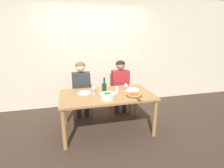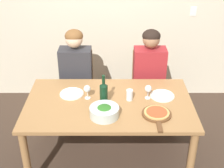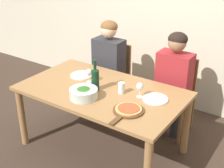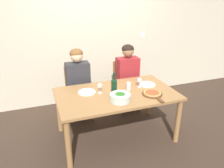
{
  "view_description": "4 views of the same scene",
  "coord_description": "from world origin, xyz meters",
  "px_view_note": "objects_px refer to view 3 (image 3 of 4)",
  "views": [
    {
      "loc": [
        -0.65,
        -2.98,
        1.77
      ],
      "look_at": [
        0.11,
        0.04,
        0.9
      ],
      "focal_mm": 28.0,
      "sensor_mm": 36.0,
      "label": 1
    },
    {
      "loc": [
        0.03,
        -2.65,
        2.42
      ],
      "look_at": [
        0.02,
        0.06,
        0.9
      ],
      "focal_mm": 50.0,
      "sensor_mm": 36.0,
      "label": 2
    },
    {
      "loc": [
        1.68,
        -2.3,
        2.15
      ],
      "look_at": [
        0.08,
        0.07,
        0.78
      ],
      "focal_mm": 50.0,
      "sensor_mm": 36.0,
      "label": 3
    },
    {
      "loc": [
        -1.01,
        -2.62,
        2.03
      ],
      "look_at": [
        -0.05,
        0.03,
        0.86
      ],
      "focal_mm": 35.0,
      "sensor_mm": 36.0,
      "label": 4
    }
  ],
  "objects_px": {
    "wine_glass_left": "(89,73)",
    "wine_glass_right": "(140,87)",
    "person_woman": "(108,59)",
    "person_man": "(174,76)",
    "dinner_plate_left": "(81,75)",
    "pizza_on_board": "(128,110)",
    "chair_right": "(176,92)",
    "wine_bottle": "(95,78)",
    "chair_left": "(113,75)",
    "dinner_plate_right": "(155,99)",
    "broccoli_bowl": "(84,93)",
    "water_tumbler": "(121,88)"
  },
  "relations": [
    {
      "from": "dinner_plate_right",
      "to": "person_woman",
      "type": "bearing_deg",
      "value": 148.58
    },
    {
      "from": "person_woman",
      "to": "wine_glass_right",
      "type": "bearing_deg",
      "value": -37.7
    },
    {
      "from": "pizza_on_board",
      "to": "chair_left",
      "type": "bearing_deg",
      "value": 129.71
    },
    {
      "from": "person_man",
      "to": "wine_glass_left",
      "type": "distance_m",
      "value": 0.94
    },
    {
      "from": "chair_right",
      "to": "wine_glass_right",
      "type": "distance_m",
      "value": 0.81
    },
    {
      "from": "dinner_plate_left",
      "to": "pizza_on_board",
      "type": "height_order",
      "value": "pizza_on_board"
    },
    {
      "from": "person_woman",
      "to": "person_man",
      "type": "xyz_separation_m",
      "value": [
        0.89,
        0.0,
        0.0
      ]
    },
    {
      "from": "wine_glass_left",
      "to": "wine_glass_right",
      "type": "xyz_separation_m",
      "value": [
        0.62,
        0.0,
        0.0
      ]
    },
    {
      "from": "wine_glass_left",
      "to": "chair_right",
      "type": "bearing_deg",
      "value": 46.14
    },
    {
      "from": "wine_glass_right",
      "to": "water_tumbler",
      "type": "distance_m",
      "value": 0.2
    },
    {
      "from": "person_woman",
      "to": "wine_glass_right",
      "type": "relative_size",
      "value": 8.16
    },
    {
      "from": "wine_bottle",
      "to": "dinner_plate_right",
      "type": "bearing_deg",
      "value": 14.14
    },
    {
      "from": "pizza_on_board",
      "to": "chair_right",
      "type": "bearing_deg",
      "value": 88.44
    },
    {
      "from": "chair_right",
      "to": "wine_glass_left",
      "type": "relative_size",
      "value": 5.93
    },
    {
      "from": "wine_glass_left",
      "to": "dinner_plate_right",
      "type": "bearing_deg",
      "value": 2.71
    },
    {
      "from": "pizza_on_board",
      "to": "person_man",
      "type": "bearing_deg",
      "value": 88.25
    },
    {
      "from": "chair_left",
      "to": "dinner_plate_left",
      "type": "height_order",
      "value": "chair_left"
    },
    {
      "from": "chair_left",
      "to": "chair_right",
      "type": "distance_m",
      "value": 0.89
    },
    {
      "from": "chair_left",
      "to": "dinner_plate_left",
      "type": "distance_m",
      "value": 0.7
    },
    {
      "from": "dinner_plate_left",
      "to": "chair_right",
      "type": "bearing_deg",
      "value": 36.78
    },
    {
      "from": "wine_glass_left",
      "to": "person_woman",
      "type": "bearing_deg",
      "value": 106.49
    },
    {
      "from": "chair_right",
      "to": "wine_glass_right",
      "type": "relative_size",
      "value": 5.93
    },
    {
      "from": "chair_left",
      "to": "dinner_plate_left",
      "type": "xyz_separation_m",
      "value": [
        0.01,
        -0.65,
        0.24
      ]
    },
    {
      "from": "chair_right",
      "to": "broccoli_bowl",
      "type": "xyz_separation_m",
      "value": [
        -0.52,
        -1.05,
        0.28
      ]
    },
    {
      "from": "chair_right",
      "to": "person_man",
      "type": "bearing_deg",
      "value": -90.0
    },
    {
      "from": "chair_right",
      "to": "person_woman",
      "type": "bearing_deg",
      "value": -173.05
    },
    {
      "from": "wine_bottle",
      "to": "wine_glass_right",
      "type": "distance_m",
      "value": 0.46
    },
    {
      "from": "chair_left",
      "to": "dinner_plate_right",
      "type": "relative_size",
      "value": 3.56
    },
    {
      "from": "broccoli_bowl",
      "to": "wine_glass_left",
      "type": "xyz_separation_m",
      "value": [
        -0.18,
        0.32,
        0.05
      ]
    },
    {
      "from": "wine_bottle",
      "to": "dinner_plate_left",
      "type": "xyz_separation_m",
      "value": [
        -0.34,
        0.19,
        -0.12
      ]
    },
    {
      "from": "chair_right",
      "to": "wine_glass_right",
      "type": "xyz_separation_m",
      "value": [
        -0.08,
        -0.73,
        0.34
      ]
    },
    {
      "from": "broccoli_bowl",
      "to": "dinner_plate_left",
      "type": "height_order",
      "value": "broccoli_bowl"
    },
    {
      "from": "pizza_on_board",
      "to": "wine_glass_left",
      "type": "bearing_deg",
      "value": 155.8
    },
    {
      "from": "dinner_plate_left",
      "to": "dinner_plate_right",
      "type": "xyz_separation_m",
      "value": [
        0.94,
        -0.04,
        0.0
      ]
    },
    {
      "from": "dinner_plate_right",
      "to": "broccoli_bowl",
      "type": "bearing_deg",
      "value": -149.17
    },
    {
      "from": "dinner_plate_right",
      "to": "pizza_on_board",
      "type": "xyz_separation_m",
      "value": [
        -0.1,
        -0.34,
        0.01
      ]
    },
    {
      "from": "chair_right",
      "to": "wine_bottle",
      "type": "distance_m",
      "value": 1.06
    },
    {
      "from": "wine_glass_right",
      "to": "chair_right",
      "type": "bearing_deg",
      "value": 83.47
    },
    {
      "from": "wine_bottle",
      "to": "dinner_plate_left",
      "type": "relative_size",
      "value": 1.29
    },
    {
      "from": "dinner_plate_left",
      "to": "dinner_plate_right",
      "type": "height_order",
      "value": "same"
    },
    {
      "from": "chair_right",
      "to": "dinner_plate_right",
      "type": "height_order",
      "value": "chair_right"
    },
    {
      "from": "pizza_on_board",
      "to": "broccoli_bowl",
      "type": "bearing_deg",
      "value": -178.23
    },
    {
      "from": "water_tumbler",
      "to": "wine_glass_left",
      "type": "bearing_deg",
      "value": 176.03
    },
    {
      "from": "person_woman",
      "to": "chair_right",
      "type": "bearing_deg",
      "value": 6.95
    },
    {
      "from": "person_man",
      "to": "dinner_plate_left",
      "type": "xyz_separation_m",
      "value": [
        -0.87,
        -0.54,
        -0.01
      ]
    },
    {
      "from": "water_tumbler",
      "to": "person_man",
      "type": "bearing_deg",
      "value": 67.27
    },
    {
      "from": "chair_right",
      "to": "person_man",
      "type": "distance_m",
      "value": 0.27
    },
    {
      "from": "person_man",
      "to": "dinner_plate_left",
      "type": "distance_m",
      "value": 1.03
    },
    {
      "from": "person_man",
      "to": "pizza_on_board",
      "type": "height_order",
      "value": "person_man"
    },
    {
      "from": "person_man",
      "to": "dinner_plate_right",
      "type": "distance_m",
      "value": 0.59
    }
  ]
}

